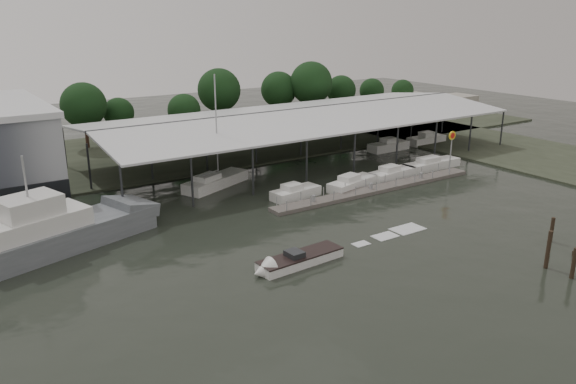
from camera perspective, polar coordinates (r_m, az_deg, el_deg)
ground at (r=48.19m, az=3.90°, el=-5.78°), size 200.00×200.00×0.00m
land_strip_far at (r=83.73m, az=-13.94°, el=3.91°), size 140.00×30.00×0.30m
land_strip_east at (r=87.17m, az=23.77°, el=3.46°), size 20.00×60.00×0.30m
covered_boat_shed at (r=77.98m, az=1.33°, el=7.97°), size 58.24×24.00×6.96m
floating_dock at (r=64.47m, az=9.06°, el=0.30°), size 28.00×2.00×1.40m
shell_fuel_sign at (r=72.04m, az=16.28°, el=4.69°), size 1.10×0.18×5.55m
distant_commercial_buildings at (r=118.65m, az=13.51°, el=8.69°), size 22.00×8.00×4.00m
grey_trawler at (r=51.05m, az=-23.17°, el=-3.95°), size 20.04×10.14×8.84m
white_sailboat at (r=65.51m, az=-7.42°, el=1.06°), size 9.34×5.98×13.06m
speedboat_underway at (r=44.81m, az=0.59°, el=-7.05°), size 19.16×3.18×2.00m
moored_cruiser_0 at (r=61.07m, az=0.73°, el=-0.05°), size 5.93×2.88×1.70m
moored_cruiser_1 at (r=64.93m, az=6.53°, el=0.91°), size 7.31×3.78×1.70m
moored_cruiser_2 at (r=69.62m, az=10.52°, el=1.86°), size 6.98×2.84×1.70m
moored_cruiser_3 at (r=74.98m, az=14.29°, el=2.73°), size 8.96×2.32×1.70m
horizon_tree_line at (r=97.93m, az=-3.18°, el=10.04°), size 68.06×10.65×11.36m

